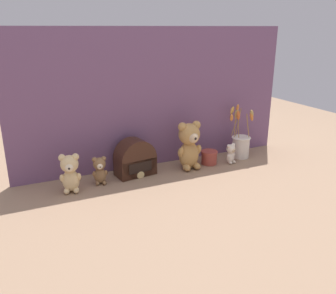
# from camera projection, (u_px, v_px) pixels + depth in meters

# --- Properties ---
(ground_plane) EXTENTS (4.00, 4.00, 0.00)m
(ground_plane) POSITION_uv_depth(u_px,v_px,m) (170.00, 173.00, 1.94)
(ground_plane) COLOR #8E7056
(backdrop_wall) EXTENTS (1.60, 0.02, 0.76)m
(backdrop_wall) POSITION_uv_depth(u_px,v_px,m) (157.00, 99.00, 1.97)
(backdrop_wall) COLOR #704C70
(backdrop_wall) RESTS_ON ground
(teddy_bear_large) EXTENTS (0.14, 0.14, 0.27)m
(teddy_bear_large) POSITION_uv_depth(u_px,v_px,m) (189.00, 144.00, 1.96)
(teddy_bear_large) COLOR tan
(teddy_bear_large) RESTS_ON ground
(teddy_bear_medium) EXTENTS (0.11, 0.10, 0.19)m
(teddy_bear_medium) POSITION_uv_depth(u_px,v_px,m) (70.00, 172.00, 1.69)
(teddy_bear_medium) COLOR #DBBC84
(teddy_bear_medium) RESTS_ON ground
(teddy_bear_small) EXTENTS (0.08, 0.07, 0.14)m
(teddy_bear_small) POSITION_uv_depth(u_px,v_px,m) (100.00, 170.00, 1.79)
(teddy_bear_small) COLOR olive
(teddy_bear_small) RESTS_ON ground
(teddy_bear_tiny) EXTENTS (0.07, 0.06, 0.12)m
(teddy_bear_tiny) POSITION_uv_depth(u_px,v_px,m) (231.00, 153.00, 2.07)
(teddy_bear_tiny) COLOR beige
(teddy_bear_tiny) RESTS_ON ground
(flower_vase) EXTENTS (0.13, 0.17, 0.32)m
(flower_vase) POSITION_uv_depth(u_px,v_px,m) (241.00, 143.00, 2.15)
(flower_vase) COLOR silver
(flower_vase) RESTS_ON ground
(vintage_radio) EXTENTS (0.22, 0.14, 0.21)m
(vintage_radio) POSITION_uv_depth(u_px,v_px,m) (135.00, 160.00, 1.90)
(vintage_radio) COLOR #381E14
(vintage_radio) RESTS_ON ground
(decorative_tin_tall) EXTENTS (0.10, 0.10, 0.08)m
(decorative_tin_tall) POSITION_uv_depth(u_px,v_px,m) (209.00, 157.00, 2.06)
(decorative_tin_tall) COLOR #993D33
(decorative_tin_tall) RESTS_ON ground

